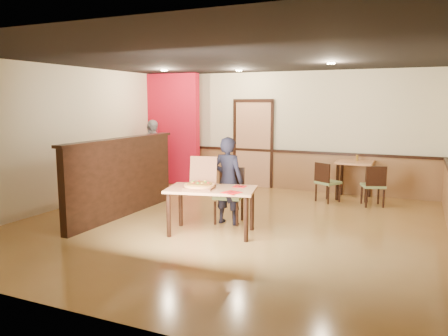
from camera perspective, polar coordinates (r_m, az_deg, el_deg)
The scene contains 24 objects.
floor at distance 7.54m, azimuth 0.32°, elevation -7.44°, with size 7.00×7.00×0.00m, color #A2783F.
ceiling at distance 7.28m, azimuth 0.34°, elevation 14.24°, with size 7.00×7.00×0.00m, color black.
wall_back at distance 10.57m, azimuth 8.02°, elevation 4.80°, with size 7.00×7.00×0.00m, color beige.
wall_left at distance 9.26m, azimuth -19.97°, elevation 3.84°, with size 7.00×7.00×0.00m, color beige.
wainscot_back at distance 10.64m, azimuth 7.87°, elevation -0.32°, with size 7.00×0.04×0.90m, color brown.
chair_rail_back at distance 10.56m, azimuth 7.89°, elevation 2.18°, with size 7.00×0.06×0.06m, color black.
back_door at distance 10.81m, azimuth 3.84°, elevation 3.08°, with size 0.90×0.06×2.10m, color tan.
booth_partition at distance 8.21m, azimuth -13.14°, elevation -1.08°, with size 0.20×3.10×1.44m.
red_accent_panel at distance 11.28m, azimuth -7.07°, elevation 5.05°, with size 1.60×0.20×2.78m, color #B60D23.
spot_a at distance 9.94m, azimuth -7.84°, elevation 12.53°, with size 0.14×0.14×0.02m, color beige.
spot_b at distance 9.89m, azimuth 1.96°, elevation 12.63°, with size 0.14×0.14×0.02m, color beige.
spot_c at distance 8.30m, azimuth 13.82°, elevation 13.16°, with size 0.14×0.14×0.02m, color beige.
main_table at distance 6.93m, azimuth -1.67°, elevation -3.52°, with size 1.51×1.07×0.74m.
diner_chair at distance 7.64m, azimuth 0.77°, elevation -3.22°, with size 0.54×0.54×0.95m.
side_chair_left at distance 9.38m, azimuth 13.19°, elevation -1.61°, with size 0.57×0.57×0.84m.
side_chair_right at distance 9.25m, azimuth 19.00°, elevation -2.01°, with size 0.54×0.54×0.84m.
side_table at distance 9.87m, azimuth 16.64°, elevation -0.21°, with size 0.77×0.77×0.82m.
diner at distance 7.46m, azimuth 0.53°, elevation -1.68°, with size 0.55×0.36×1.51m, color black.
passerby at distance 10.80m, azimuth -9.35°, elevation 1.83°, with size 0.98×0.41×1.67m, color #93939B.
pizza_box at distance 6.93m, azimuth -3.13°, elevation -2.10°, with size 0.55×0.61×0.47m.
pizza at distance 6.89m, azimuth -3.23°, elevation -2.26°, with size 0.48×0.48×0.03m, color #CA8B49.
napkin_near at distance 6.56m, azimuth 1.00°, elevation -3.21°, with size 0.30×0.30×0.01m.
napkin_far at distance 7.03m, azimuth 2.07°, elevation -2.41°, with size 0.21×0.21×0.01m.
condiment at distance 9.93m, azimuth 16.99°, elevation 1.27°, with size 0.05×0.05×0.13m, color #895E19.
Camera 1 is at (2.92, -6.64, 2.08)m, focal length 35.00 mm.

